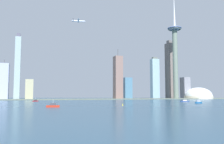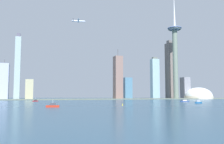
{
  "view_description": "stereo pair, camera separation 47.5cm",
  "coord_description": "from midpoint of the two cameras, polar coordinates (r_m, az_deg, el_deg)",
  "views": [
    {
      "loc": [
        -183.85,
        -158.31,
        13.77
      ],
      "look_at": [
        17.44,
        471.44,
        73.6
      ],
      "focal_mm": 39.68,
      "sensor_mm": 36.0,
      "label": 1
    },
    {
      "loc": [
        -183.39,
        -158.46,
        13.77
      ],
      "look_at": [
        17.44,
        471.44,
        73.6
      ],
      "focal_mm": 39.68,
      "sensor_mm": 36.0,
      "label": 2
    }
  ],
  "objects": [
    {
      "name": "skyscraper_2",
      "position": [
        723.5,
        3.6,
        -3.78
      ],
      "size": [
        22.51,
        22.38,
        62.36
      ],
      "color": "teal",
      "rests_on": "ground"
    },
    {
      "name": "skyscraper_5",
      "position": [
        684.41,
        -23.69,
        -2.03
      ],
      "size": [
        24.57,
        27.86,
        102.47
      ],
      "color": "#9FA8CE",
      "rests_on": "ground"
    },
    {
      "name": "stadium_dome",
      "position": [
        809.45,
        19.3,
        -5.29
      ],
      "size": [
        86.88,
        86.88,
        52.34
      ],
      "color": "beige",
      "rests_on": "ground"
    },
    {
      "name": "waterfront_pier",
      "position": [
        665.17,
        -1.67,
        -6.26
      ],
      "size": [
        859.86,
        54.67,
        2.28
      ],
      "primitive_type": "cube",
      "color": "#5A6559",
      "rests_on": "ground"
    },
    {
      "name": "channel_buoy_2",
      "position": [
        308.97,
        2.46,
        -7.47
      ],
      "size": [
        1.16,
        1.16,
        2.69
      ],
      "primitive_type": "cone",
      "color": "yellow",
      "rests_on": "ground"
    },
    {
      "name": "airplane",
      "position": [
        689.1,
        -7.64,
        11.57
      ],
      "size": [
        35.57,
        37.87,
        8.99
      ],
      "rotation": [
        0.0,
        0.0,
        6.14
      ],
      "color": "silver"
    },
    {
      "name": "skyscraper_3",
      "position": [
        814.25,
        13.22,
        0.39
      ],
      "size": [
        20.57,
        26.55,
        187.5
      ],
      "color": "#675D58",
      "rests_on": "ground"
    },
    {
      "name": "skyscraper_1",
      "position": [
        660.56,
        -18.51,
        -3.86
      ],
      "size": [
        19.21,
        21.19,
        51.66
      ],
      "color": "#A4A280",
      "rests_on": "ground"
    },
    {
      "name": "observation_tower",
      "position": [
        761.61,
        14.34,
        5.32
      ],
      "size": [
        41.91,
        41.91,
        325.34
      ],
      "color": "slate",
      "rests_on": "ground"
    },
    {
      "name": "skyscraper_0",
      "position": [
        811.6,
        9.87,
        -1.47
      ],
      "size": [
        24.9,
        18.85,
        134.03
      ],
      "color": "#8DB0BB",
      "rests_on": "ground"
    },
    {
      "name": "boat_1",
      "position": [
        508.84,
        -17.22,
        -6.34
      ],
      "size": [
        11.33,
        10.32,
        7.24
      ],
      "rotation": [
        0.0,
        0.0,
        0.69
      ],
      "color": "#AB1B1F",
      "rests_on": "ground"
    },
    {
      "name": "boat_2",
      "position": [
        405.95,
        19.31,
        -6.58
      ],
      "size": [
        10.8,
        5.89,
        9.82
      ],
      "rotation": [
        0.0,
        0.0,
        2.87
      ],
      "color": "navy",
      "rests_on": "ground"
    },
    {
      "name": "skyscraper_6",
      "position": [
        690.72,
        1.4,
        -1.31
      ],
      "size": [
        21.51,
        26.27,
        140.8
      ],
      "color": "#785F58",
      "rests_on": "ground"
    },
    {
      "name": "skyscraper_7",
      "position": [
        680.89,
        -20.93,
        1.01
      ],
      "size": [
        14.25,
        16.02,
        171.9
      ],
      "color": "#90A8AD",
      "rests_on": "ground"
    },
    {
      "name": "boat_5",
      "position": [
        274.41,
        -13.46,
        -7.57
      ],
      "size": [
        14.48,
        6.03,
        8.4
      ],
      "rotation": [
        0.0,
        0.0,
        3.01
      ],
      "color": "#AE2817",
      "rests_on": "ground"
    },
    {
      "name": "skyscraper_4",
      "position": [
        817.13,
        16.55,
        -3.56
      ],
      "size": [
        22.15,
        25.54,
        67.49
      ],
      "color": "slate",
      "rests_on": "ground"
    },
    {
      "name": "boat_3",
      "position": [
        483.06,
        16.43,
        -6.45
      ],
      "size": [
        17.24,
        7.6,
        9.64
      ],
      "rotation": [
        0.0,
        0.0,
        6.08
      ],
      "color": "navy",
      "rests_on": "ground"
    }
  ]
}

